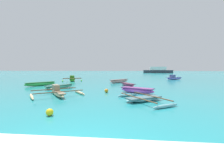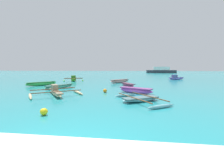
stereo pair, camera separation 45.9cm
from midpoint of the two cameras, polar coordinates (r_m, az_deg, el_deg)
The scene contains 13 objects.
ground_plane at distance 4.02m, azimuth -19.58°, elevation -26.02°, with size 240.00×240.00×0.00m.
moored_boat_0 at distance 16.68m, azimuth -18.62°, elevation -0.86°, with size 2.03×3.25×0.38m.
moored_boat_1 at distance 12.92m, azimuth 10.00°, elevation -2.34°, with size 3.02×2.17×0.47m.
moored_boat_2 at distance 22.06m, azimuth 3.64°, elevation 1.19°, with size 2.85×3.31×0.49m.
moored_boat_3 at distance 30.25m, azimuth 23.60°, elevation 2.11°, with size 3.34×2.20×0.94m.
moored_boat_4 at distance 12.56m, azimuth -19.74°, elevation -2.86°, with size 4.49×4.26×0.80m.
moored_boat_5 at distance 17.83m, azimuth 6.75°, elevation -0.22°, with size 1.89×2.48×0.35m.
moored_boat_6 at distance 25.68m, azimuth -13.96°, elevation 1.79°, with size 3.47×2.44×0.93m.
moored_boat_7 at distance 9.84m, azimuth 12.12°, elevation -5.60°, with size 3.60×4.25×0.34m.
moored_boat_8 at distance 20.19m, azimuth -24.68°, elevation 0.17°, with size 2.67×3.11×0.46m.
mooring_buoy_0 at distance 13.10m, azimuth -1.68°, elevation -2.55°, with size 0.33×0.33×0.33m.
mooring_buoy_1 at distance 7.42m, azimuth -22.89°, elevation -9.70°, with size 0.33×0.33×0.33m.
distant_ferry at distance 72.14m, azimuth 18.36°, elevation 4.93°, with size 12.95×2.85×2.85m.
Camera 2 is at (1.82, -3.00, 2.11)m, focal length 24.00 mm.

